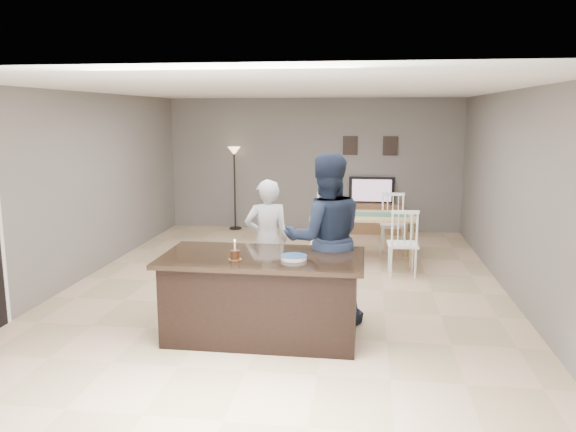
# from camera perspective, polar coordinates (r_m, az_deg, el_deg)

# --- Properties ---
(floor) EXTENTS (8.00, 8.00, 0.00)m
(floor) POSITION_cam_1_polar(r_m,az_deg,el_deg) (7.94, -0.18, -7.12)
(floor) COLOR tan
(floor) RESTS_ON ground
(room_shell) EXTENTS (8.00, 8.00, 8.00)m
(room_shell) POSITION_cam_1_polar(r_m,az_deg,el_deg) (7.61, -0.19, 5.01)
(room_shell) COLOR slate
(room_shell) RESTS_ON floor
(kitchen_island) EXTENTS (2.15, 1.10, 0.90)m
(kitchen_island) POSITION_cam_1_polar(r_m,az_deg,el_deg) (6.11, -2.57, -8.08)
(kitchen_island) COLOR black
(kitchen_island) RESTS_ON floor
(tv_console) EXTENTS (1.20, 0.40, 0.60)m
(tv_console) POSITION_cam_1_polar(r_m,az_deg,el_deg) (11.46, 8.42, -0.23)
(tv_console) COLOR brown
(tv_console) RESTS_ON floor
(television) EXTENTS (0.91, 0.12, 0.53)m
(television) POSITION_cam_1_polar(r_m,az_deg,el_deg) (11.44, 8.49, 2.60)
(television) COLOR black
(television) RESTS_ON tv_console
(tv_screen_glow) EXTENTS (0.78, 0.00, 0.78)m
(tv_screen_glow) POSITION_cam_1_polar(r_m,az_deg,el_deg) (11.36, 8.50, 2.58)
(tv_screen_glow) COLOR #D64817
(tv_screen_glow) RESTS_ON tv_console
(picture_frames) EXTENTS (1.10, 0.02, 0.38)m
(picture_frames) POSITION_cam_1_polar(r_m,az_deg,el_deg) (11.49, 8.36, 7.08)
(picture_frames) COLOR black
(picture_frames) RESTS_ON room_shell
(woman) EXTENTS (0.67, 0.54, 1.57)m
(woman) POSITION_cam_1_polar(r_m,az_deg,el_deg) (7.20, -2.14, -2.48)
(woman) COLOR #B0B0B4
(woman) RESTS_ON floor
(man) EXTENTS (1.11, 0.96, 1.96)m
(man) POSITION_cam_1_polar(r_m,az_deg,el_deg) (6.42, 3.79, -2.31)
(man) COLOR #171F32
(man) RESTS_ON floor
(birthday_cake) EXTENTS (0.14, 0.14, 0.21)m
(birthday_cake) POSITION_cam_1_polar(r_m,az_deg,el_deg) (5.84, -5.41, -3.93)
(birthday_cake) COLOR gold
(birthday_cake) RESTS_ON kitchen_island
(plate_stack) EXTENTS (0.28, 0.28, 0.04)m
(plate_stack) POSITION_cam_1_polar(r_m,az_deg,el_deg) (5.82, 0.59, -4.22)
(plate_stack) COLOR white
(plate_stack) RESTS_ON kitchen_island
(dining_table) EXTENTS (1.71, 1.95, 1.02)m
(dining_table) POSITION_cam_1_polar(r_m,az_deg,el_deg) (9.15, 7.54, -0.68)
(dining_table) COLOR tan
(dining_table) RESTS_ON floor
(floor_lamp) EXTENTS (0.26, 0.26, 1.71)m
(floor_lamp) POSITION_cam_1_polar(r_m,az_deg,el_deg) (11.65, -5.47, 5.12)
(floor_lamp) COLOR black
(floor_lamp) RESTS_ON floor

